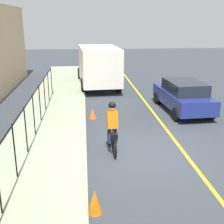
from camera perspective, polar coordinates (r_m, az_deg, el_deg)
ground_plane at (r=10.46m, az=5.13°, el=-7.92°), size 80.00×80.00×0.00m
lane_line_centre at (r=10.85m, az=13.54°, el=-7.38°), size 36.00×0.12×0.01m
sidewalk at (r=10.39m, az=-13.83°, el=-8.09°), size 40.00×3.20×0.15m
iron_fence at (r=10.94m, az=-15.64°, el=0.03°), size 15.22×0.04×1.60m
cyclist_lead at (r=10.17m, az=0.05°, el=-3.01°), size 1.71×0.38×1.83m
patrol_sedan at (r=15.33m, az=13.50°, el=3.12°), size 4.49×2.11×1.58m
box_truck_background at (r=20.61m, az=-2.76°, el=9.15°), size 6.84×2.88×2.78m
traffic_cone_near at (r=7.37m, az=-3.34°, el=-16.82°), size 0.36×0.36×0.61m
traffic_cone_far at (r=13.98m, az=-3.78°, el=-0.28°), size 0.36×0.36×0.48m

